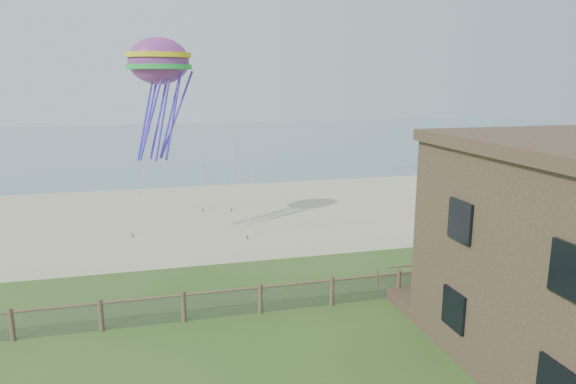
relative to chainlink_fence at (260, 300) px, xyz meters
The scene contains 6 objects.
sand_beach 16.01m from the chainlink_fence, 90.00° to the left, with size 72.00×20.00×0.02m, color tan.
ocean 60.00m from the chainlink_fence, 90.00° to the left, with size 160.00×68.00×0.02m, color slate.
chainlink_fence is the anchor object (origin of this frame).
motel_deck 13.04m from the chainlink_fence, ahead, with size 15.00×2.00×0.50m, color brown.
picnic_table 8.45m from the chainlink_fence, 21.23° to the right, with size 1.65×1.25×0.70m, color brown, non-canonical shape.
octopus_kite 12.27m from the chainlink_fence, 110.70° to the left, with size 3.29×2.32×6.78m, color #EA4B25, non-canonical shape.
Camera 1 is at (-3.63, -12.69, 9.11)m, focal length 32.00 mm.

